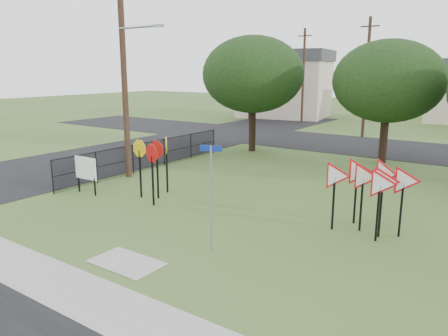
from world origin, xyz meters
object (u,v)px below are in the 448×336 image
at_px(yield_sign_cluster, 372,180).
at_px(info_board, 86,170).
at_px(street_name_sign, 211,192).
at_px(stop_sign_cluster, 154,155).

bearing_deg(yield_sign_cluster, info_board, -167.97).
xyz_separation_m(yield_sign_cluster, info_board, (-11.20, -2.39, -0.67)).
bearing_deg(street_name_sign, info_board, 167.45).
relative_size(street_name_sign, info_board, 1.96).
height_order(stop_sign_cluster, yield_sign_cluster, stop_sign_cluster).
relative_size(street_name_sign, yield_sign_cluster, 1.06).
relative_size(stop_sign_cluster, info_board, 1.53).
bearing_deg(yield_sign_cluster, street_name_sign, -128.33).
bearing_deg(info_board, yield_sign_cluster, 12.03).
height_order(stop_sign_cluster, info_board, stop_sign_cluster).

